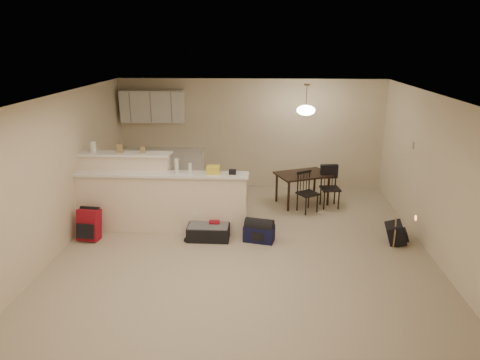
# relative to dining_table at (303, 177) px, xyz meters

# --- Properties ---
(room) EXTENTS (7.00, 7.02, 2.50)m
(room) POSITION_rel_dining_table_xyz_m (-1.12, -2.39, 0.67)
(room) COLOR #B7A88D
(room) RESTS_ON ground
(breakfast_bar) EXTENTS (3.08, 0.58, 1.39)m
(breakfast_bar) POSITION_rel_dining_table_xyz_m (-2.88, -1.41, 0.03)
(breakfast_bar) COLOR #F2DEC4
(breakfast_bar) RESTS_ON ground
(upper_cabinets) EXTENTS (1.40, 0.34, 0.70)m
(upper_cabinets) POSITION_rel_dining_table_xyz_m (-3.32, 0.93, 1.32)
(upper_cabinets) COLOR white
(upper_cabinets) RESTS_ON room
(kitchen_counter) EXTENTS (1.80, 0.60, 0.90)m
(kitchen_counter) POSITION_rel_dining_table_xyz_m (-3.12, 0.80, -0.13)
(kitchen_counter) COLOR white
(kitchen_counter) RESTS_ON ground
(thermostat) EXTENTS (0.02, 0.12, 0.12)m
(thermostat) POSITION_rel_dining_table_xyz_m (1.86, -0.84, 0.92)
(thermostat) COLOR beige
(thermostat) RESTS_ON room
(jar) EXTENTS (0.10, 0.10, 0.20)m
(jar) POSITION_rel_dining_table_xyz_m (-3.87, -1.27, 0.91)
(jar) COLOR silver
(jar) RESTS_ON breakfast_bar
(cereal_box) EXTENTS (0.10, 0.07, 0.16)m
(cereal_box) POSITION_rel_dining_table_xyz_m (-3.39, -1.27, 0.89)
(cereal_box) COLOR #947C4C
(cereal_box) RESTS_ON breakfast_bar
(small_box) EXTENTS (0.08, 0.06, 0.12)m
(small_box) POSITION_rel_dining_table_xyz_m (-2.97, -1.27, 0.87)
(small_box) COLOR #947C4C
(small_box) RESTS_ON breakfast_bar
(bottle_a) EXTENTS (0.07, 0.07, 0.26)m
(bottle_a) POSITION_rel_dining_table_xyz_m (-2.33, -1.49, 0.64)
(bottle_a) COLOR silver
(bottle_a) RESTS_ON breakfast_bar
(bottle_b) EXTENTS (0.06, 0.06, 0.18)m
(bottle_b) POSITION_rel_dining_table_xyz_m (-2.10, -1.49, 0.60)
(bottle_b) COLOR silver
(bottle_b) RESTS_ON breakfast_bar
(bag_lump) EXTENTS (0.22, 0.18, 0.14)m
(bag_lump) POSITION_rel_dining_table_xyz_m (-1.70, -1.49, 0.58)
(bag_lump) COLOR #947C4C
(bag_lump) RESTS_ON breakfast_bar
(pouch) EXTENTS (0.12, 0.10, 0.08)m
(pouch) POSITION_rel_dining_table_xyz_m (-1.36, -1.49, 0.55)
(pouch) COLOR #947C4C
(pouch) RESTS_ON breakfast_bar
(dining_table) EXTENTS (1.25, 1.07, 0.66)m
(dining_table) POSITION_rel_dining_table_xyz_m (0.00, 0.00, 0.00)
(dining_table) COLOR black
(dining_table) RESTS_ON ground
(pendant_lamp) EXTENTS (0.36, 0.36, 0.62)m
(pendant_lamp) POSITION_rel_dining_table_xyz_m (-0.00, 0.00, 1.41)
(pendant_lamp) COLOR brown
(pendant_lamp) RESTS_ON room
(dining_chair_near) EXTENTS (0.49, 0.48, 0.82)m
(dining_chair_near) POSITION_rel_dining_table_xyz_m (0.07, -0.45, -0.17)
(dining_chair_near) COLOR black
(dining_chair_near) RESTS_ON ground
(dining_chair_far) EXTENTS (0.42, 0.40, 0.85)m
(dining_chair_far) POSITION_rel_dining_table_xyz_m (0.55, -0.17, -0.16)
(dining_chair_far) COLOR black
(dining_chair_far) RESTS_ON ground
(suitcase) EXTENTS (0.72, 0.47, 0.24)m
(suitcase) POSITION_rel_dining_table_xyz_m (-1.76, -1.78, -0.46)
(suitcase) COLOR black
(suitcase) RESTS_ON ground
(red_backpack) EXTENTS (0.38, 0.26, 0.54)m
(red_backpack) POSITION_rel_dining_table_xyz_m (-3.82, -1.93, -0.31)
(red_backpack) COLOR maroon
(red_backpack) RESTS_ON ground
(navy_duffel) EXTENTS (0.56, 0.38, 0.28)m
(navy_duffel) POSITION_rel_dining_table_xyz_m (-0.88, -1.84, -0.44)
(navy_duffel) COLOR #111236
(navy_duffel) RESTS_ON ground
(black_daypack) EXTENTS (0.33, 0.42, 0.34)m
(black_daypack) POSITION_rel_dining_table_xyz_m (1.44, -1.78, -0.41)
(black_daypack) COLOR black
(black_daypack) RESTS_ON ground
(cardboard_sheet) EXTENTS (0.15, 0.45, 0.35)m
(cardboard_sheet) POSITION_rel_dining_table_xyz_m (1.41, -1.81, -0.41)
(cardboard_sheet) COLOR #947C4C
(cardboard_sheet) RESTS_ON ground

